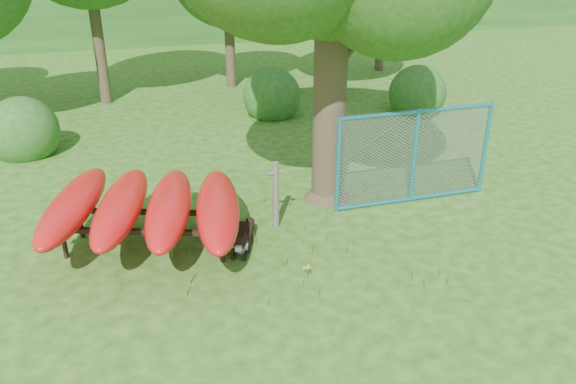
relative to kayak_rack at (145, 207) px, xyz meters
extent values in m
plane|color=#245410|center=(2.29, -1.63, -0.85)|extent=(80.00, 80.00, 0.00)
cylinder|color=#3D3121|center=(3.83, 1.13, 1.77)|extent=(0.80, 0.80, 5.25)
cone|color=#3D3121|center=(3.83, 1.13, -0.59)|extent=(1.19, 1.19, 0.52)
cylinder|color=#3D3121|center=(4.44, 1.26, 2.51)|extent=(1.36, 0.94, 1.12)
cylinder|color=#3D3121|center=(3.27, 1.22, 2.93)|extent=(1.22, 0.54, 1.07)
cylinder|color=brown|center=(2.42, 0.17, -0.18)|extent=(0.14, 0.14, 1.35)
cylinder|color=brown|center=(2.42, 0.17, 0.29)|extent=(0.37, 0.11, 0.07)
cylinder|color=black|center=(-1.43, 0.11, -0.58)|extent=(0.11, 0.11, 0.53)
cylinder|color=black|center=(1.19, -0.81, -0.58)|extent=(0.11, 0.11, 0.53)
cylinder|color=black|center=(-1.19, 0.81, -0.58)|extent=(0.11, 0.11, 0.53)
cylinder|color=black|center=(1.43, -0.11, -0.58)|extent=(0.11, 0.11, 0.53)
cube|color=black|center=(-0.12, -0.35, -0.29)|extent=(3.05, 1.14, 0.09)
cube|color=black|center=(0.12, 0.35, -0.29)|extent=(3.05, 1.14, 0.09)
ellipsoid|color=red|center=(-1.21, 0.42, 0.00)|extent=(1.56, 3.29, 0.51)
ellipsoid|color=red|center=(-0.40, 0.14, 0.00)|extent=(1.46, 3.29, 0.51)
ellipsoid|color=red|center=(0.40, -0.14, 0.00)|extent=(1.36, 3.29, 0.51)
ellipsoid|color=red|center=(1.21, -0.42, 0.00)|extent=(1.25, 3.28, 0.51)
cube|color=black|center=(1.69, -0.29, -0.72)|extent=(0.53, 0.80, 0.26)
cube|color=beige|center=(1.58, -0.59, -0.73)|extent=(0.27, 0.22, 0.24)
sphere|color=black|center=(1.51, -0.77, -0.53)|extent=(0.28, 0.28, 0.28)
cube|color=beige|center=(1.46, -0.89, -0.57)|extent=(0.15, 0.18, 0.10)
sphere|color=beige|center=(1.42, -0.76, -0.57)|extent=(0.13, 0.13, 0.13)
sphere|color=beige|center=(1.58, -0.82, -0.57)|extent=(0.13, 0.13, 0.13)
cone|color=black|center=(1.45, -0.70, -0.38)|extent=(0.14, 0.15, 0.13)
cone|color=black|center=(1.59, -0.75, -0.38)|extent=(0.11, 0.13, 0.13)
cylinder|color=black|center=(1.43, -0.70, -0.80)|extent=(0.18, 0.33, 0.07)
cylinder|color=black|center=(1.61, -0.77, -0.80)|extent=(0.18, 0.33, 0.07)
sphere|color=black|center=(1.89, 0.07, -0.61)|extent=(0.17, 0.17, 0.17)
torus|color=blue|center=(1.54, -0.69, -0.59)|extent=(0.28, 0.17, 0.27)
cylinder|color=teal|center=(3.78, 0.44, 0.16)|extent=(0.09, 0.09, 2.03)
cylinder|color=teal|center=(5.47, 0.45, 0.16)|extent=(0.09, 0.09, 2.03)
cylinder|color=teal|center=(7.17, 0.46, 0.16)|extent=(0.09, 0.09, 2.03)
cylinder|color=teal|center=(5.47, 0.45, 1.13)|extent=(3.38, 0.10, 0.08)
cylinder|color=teal|center=(5.47, 0.45, -0.79)|extent=(3.38, 0.10, 0.08)
plane|color=gray|center=(5.47, 0.45, 0.16)|extent=(3.38, 0.02, 3.38)
cylinder|color=#3E7C28|center=(2.42, -1.75, -0.74)|extent=(0.02, 0.02, 0.23)
sphere|color=yellow|center=(2.42, -1.75, -0.62)|extent=(0.04, 0.04, 0.04)
sphere|color=yellow|center=(2.46, -1.71, -0.61)|extent=(0.04, 0.04, 0.04)
sphere|color=yellow|center=(2.38, -1.73, -0.63)|extent=(0.04, 0.04, 0.04)
sphere|color=yellow|center=(2.46, -1.77, -0.62)|extent=(0.04, 0.04, 0.04)
sphere|color=yellow|center=(2.41, -1.78, -0.61)|extent=(0.04, 0.04, 0.04)
cylinder|color=#3D3121|center=(-0.71, 10.37, 1.78)|extent=(0.36, 0.36, 5.25)
cylinder|color=#3D3121|center=(3.79, 11.37, 1.08)|extent=(0.36, 0.36, 3.85)
cylinder|color=#3D3121|center=(7.29, 9.37, 1.53)|extent=(0.36, 0.36, 4.76)
cylinder|color=#3D3121|center=(10.29, 12.37, 1.60)|extent=(0.36, 0.36, 4.90)
sphere|color=#23581C|center=(-2.71, 5.87, -0.85)|extent=(1.80, 1.80, 1.80)
sphere|color=#23581C|center=(8.79, 6.37, -0.85)|extent=(1.80, 1.80, 1.80)
sphere|color=#23581C|center=(4.29, 7.37, -0.85)|extent=(1.80, 1.80, 1.80)
camera|label=1|loc=(-0.12, -9.17, 4.35)|focal=35.00mm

